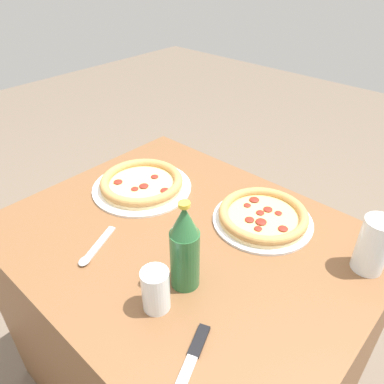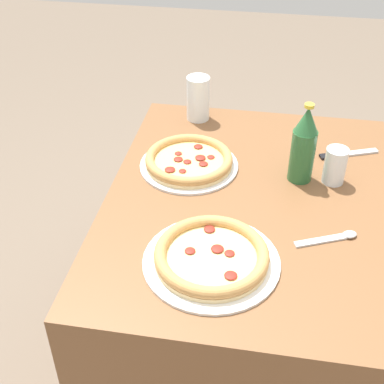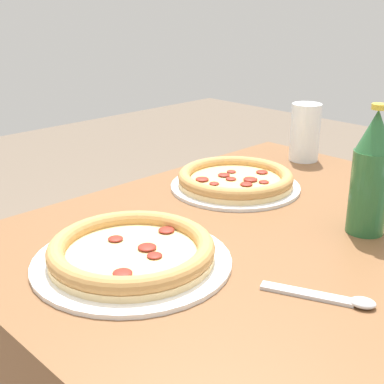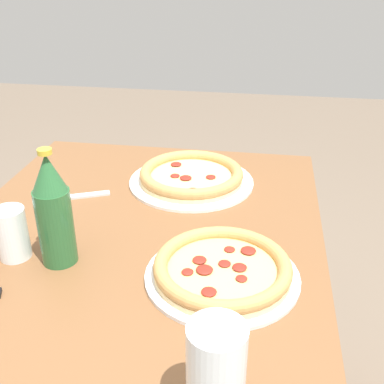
{
  "view_description": "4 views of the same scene",
  "coord_description": "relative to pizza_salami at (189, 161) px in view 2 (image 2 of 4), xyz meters",
  "views": [
    {
      "loc": [
        -0.57,
        0.59,
        1.49
      ],
      "look_at": [
        0.09,
        -0.13,
        0.83
      ],
      "focal_mm": 35.0,
      "sensor_mm": 36.0,
      "label": 1
    },
    {
      "loc": [
        1.22,
        0.03,
        1.7
      ],
      "look_at": [
        0.11,
        -0.16,
        0.86
      ],
      "focal_mm": 50.0,
      "sensor_mm": 36.0,
      "label": 2
    },
    {
      "loc": [
        0.77,
        0.56,
        1.2
      ],
      "look_at": [
        0.1,
        -0.12,
        0.85
      ],
      "focal_mm": 50.0,
      "sensor_mm": 36.0,
      "label": 3
    },
    {
      "loc": [
        -0.89,
        -0.27,
        1.35
      ],
      "look_at": [
        0.1,
        -0.11,
        0.84
      ],
      "focal_mm": 45.0,
      "sensor_mm": 36.0,
      "label": 4
    }
  ],
  "objects": [
    {
      "name": "knife",
      "position": [
        -0.15,
        0.48,
        -0.02
      ],
      "size": [
        0.09,
        0.19,
        0.01
      ],
      "color": "black",
      "rests_on": "table"
    },
    {
      "name": "spoon",
      "position": [
        0.27,
        0.43,
        -0.02
      ],
      "size": [
        0.09,
        0.17,
        0.01
      ],
      "color": "silver",
      "rests_on": "table"
    },
    {
      "name": "table",
      "position": [
        0.13,
        0.21,
        -0.41
      ],
      "size": [
        1.04,
        0.83,
        0.77
      ],
      "color": "brown",
      "rests_on": "ground_plane"
    },
    {
      "name": "glass_iced_tea",
      "position": [
        0.01,
        0.43,
        0.03
      ],
      "size": [
        0.07,
        0.07,
        0.11
      ],
      "color": "white",
      "rests_on": "table"
    },
    {
      "name": "glass_water",
      "position": [
        -0.31,
        -0.02,
        0.05
      ],
      "size": [
        0.08,
        0.08,
        0.16
      ],
      "color": "white",
      "rests_on": "table"
    },
    {
      "name": "pizza_margherita",
      "position": [
        0.41,
        0.13,
        0.0
      ],
      "size": [
        0.34,
        0.34,
        0.04
      ],
      "color": "white",
      "rests_on": "table"
    },
    {
      "name": "ground_plane",
      "position": [
        0.13,
        0.21,
        -0.79
      ],
      "size": [
        8.0,
        8.0,
        0.0
      ],
      "primitive_type": "plane",
      "color": "#6B5B4C"
    },
    {
      "name": "beer_bottle",
      "position": [
        0.01,
        0.33,
        0.1
      ],
      "size": [
        0.07,
        0.07,
        0.25
      ],
      "color": "#286033",
      "rests_on": "table"
    },
    {
      "name": "pizza_salami",
      "position": [
        0.0,
        0.0,
        0.0
      ],
      "size": [
        0.3,
        0.3,
        0.04
      ],
      "color": "silver",
      "rests_on": "table"
    }
  ]
}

